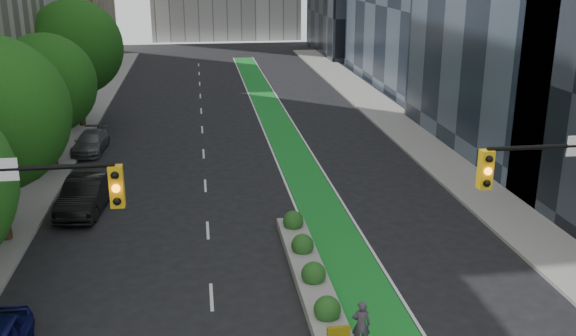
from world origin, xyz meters
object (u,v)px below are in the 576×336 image
object	(u,v)px
median_planter	(309,268)
parked_car_left_far	(91,142)
parked_car_left_mid	(85,195)
cyclist	(361,325)

from	to	relation	value
median_planter	parked_car_left_far	world-z (taller)	parked_car_left_far
parked_car_left_far	parked_car_left_mid	bearing A→B (deg)	-79.08
parked_car_left_far	cyclist	bearing A→B (deg)	-59.81
parked_car_left_mid	cyclist	bearing A→B (deg)	-45.77
median_planter	parked_car_left_far	size ratio (longest dim) A/B	2.36
cyclist	parked_car_left_far	size ratio (longest dim) A/B	0.37
median_planter	parked_car_left_mid	xyz separation A→B (m)	(-9.40, 8.14, 0.45)
cyclist	median_planter	bearing A→B (deg)	-72.07
median_planter	parked_car_left_far	distance (m)	21.27
cyclist	parked_car_left_mid	distance (m)	16.49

